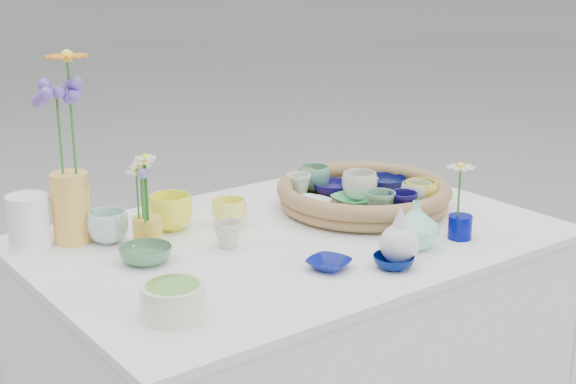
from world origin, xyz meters
TOP-DOWN VIEW (x-y plane):
  - wicker_tray at (0.28, 0.05)m, footprint 0.47×0.47m
  - tray_ceramic_0 at (0.26, 0.16)m, footprint 0.15×0.15m
  - tray_ceramic_1 at (0.41, 0.10)m, footprint 0.13×0.13m
  - tray_ceramic_2 at (0.38, -0.07)m, footprint 0.11×0.11m
  - tray_ceramic_3 at (0.24, 0.04)m, footprint 0.12×0.12m
  - tray_ceramic_4 at (0.21, -0.08)m, footprint 0.10×0.10m
  - tray_ceramic_5 at (0.13, 0.10)m, footprint 0.12×0.12m
  - tray_ceramic_6 at (0.17, 0.20)m, footprint 0.07×0.07m
  - tray_ceramic_7 at (0.29, 0.08)m, footprint 0.13×0.13m
  - tray_ceramic_8 at (0.37, 0.17)m, footprint 0.13×0.13m
  - tray_ceramic_9 at (0.27, -0.11)m, footprint 0.09×0.09m
  - tray_ceramic_10 at (0.13, -0.02)m, footprint 0.10×0.10m
  - tray_ceramic_11 at (0.36, -0.07)m, footprint 0.11×0.11m
  - tray_ceramic_12 at (0.24, 0.22)m, footprint 0.11×0.11m
  - loose_ceramic_0 at (-0.22, 0.22)m, footprint 0.15×0.15m
  - loose_ceramic_1 at (-0.09, 0.15)m, footprint 0.11×0.11m
  - loose_ceramic_2 at (-0.38, 0.05)m, footprint 0.14×0.14m
  - loose_ceramic_3 at (-0.18, 0.02)m, footprint 0.08×0.08m
  - loose_ceramic_4 at (-0.07, -0.23)m, footprint 0.12×0.12m
  - loose_ceramic_5 at (-0.39, 0.22)m, footprint 0.11×0.11m
  - loose_ceramic_6 at (0.05, -0.31)m, footprint 0.10×0.10m
  - fluted_bowl at (-0.46, -0.23)m, footprint 0.14×0.14m
  - bud_vase_paleblue at (0.08, -0.29)m, footprint 0.12×0.12m
  - bud_vase_seafoam at (0.18, -0.25)m, footprint 0.15×0.15m
  - bud_vase_cobalt at (0.31, -0.27)m, footprint 0.08×0.08m
  - single_daisy at (0.30, -0.26)m, footprint 0.10×0.10m
  - tall_vase_yellow at (-0.45, 0.28)m, footprint 0.10×0.10m
  - gerbera at (-0.44, 0.27)m, footprint 0.12×0.12m
  - hydrangea at (-0.47, 0.28)m, footprint 0.10×0.10m
  - white_pitcher at (-0.55, 0.30)m, footprint 0.14×0.11m
  - daisy_cup at (-0.33, 0.14)m, footprint 0.09×0.09m
  - daisy_posy at (-0.34, 0.12)m, footprint 0.11×0.11m

SIDE VIEW (x-z plane):
  - loose_ceramic_4 at x=-0.07m, z-range 0.77..0.79m
  - loose_ceramic_6 at x=0.05m, z-range 0.77..0.79m
  - loose_ceramic_2 at x=-0.38m, z-range 0.76..0.80m
  - bud_vase_cobalt at x=0.31m, z-range 0.77..0.82m
  - tray_ceramic_5 at x=0.13m, z-range 0.78..0.81m
  - tray_ceramic_8 at x=0.37m, z-range 0.78..0.81m
  - loose_ceramic_3 at x=-0.18m, z-range 0.77..0.83m
  - tray_ceramic_3 at x=0.24m, z-range 0.78..0.81m
  - tray_ceramic_10 at x=0.13m, z-range 0.78..0.81m
  - fluted_bowl at x=-0.46m, z-range 0.77..0.83m
  - tray_ceramic_0 at x=0.26m, z-range 0.78..0.82m
  - loose_ceramic_1 at x=-0.09m, z-range 0.77..0.84m
  - tray_ceramic_1 at x=0.41m, z-range 0.78..0.82m
  - daisy_cup at x=-0.33m, z-range 0.77..0.84m
  - wicker_tray at x=0.28m, z-range 0.77..0.84m
  - loose_ceramic_5 at x=-0.39m, z-range 0.77..0.84m
  - loose_ceramic_0 at x=-0.22m, z-range 0.77..0.85m
  - tray_ceramic_6 at x=0.17m, z-range 0.78..0.85m
  - tray_ceramic_11 at x=0.36m, z-range 0.78..0.85m
  - tray_ceramic_9 at x=0.27m, z-range 0.78..0.85m
  - tray_ceramic_2 at x=0.38m, z-range 0.78..0.85m
  - tray_ceramic_12 at x=0.24m, z-range 0.78..0.85m
  - tray_ceramic_4 at x=0.21m, z-range 0.78..0.86m
  - tray_ceramic_7 at x=0.29m, z-range 0.78..0.86m
  - bud_vase_seafoam at x=0.18m, z-range 0.77..0.88m
  - white_pitcher at x=-0.55m, z-range 0.77..0.89m
  - bud_vase_paleblue at x=0.08m, z-range 0.77..0.90m
  - tall_vase_yellow at x=-0.45m, z-range 0.77..0.94m
  - single_daisy at x=0.30m, z-range 0.81..0.96m
  - daisy_posy at x=-0.34m, z-range 0.84..0.99m
  - hydrangea at x=-0.47m, z-range 0.90..1.17m
  - gerbera at x=-0.44m, z-range 0.93..1.22m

